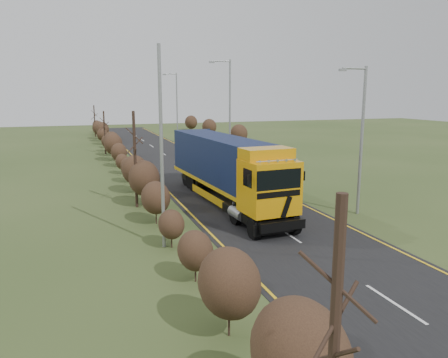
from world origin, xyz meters
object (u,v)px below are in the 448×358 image
at_px(car_red_hatchback, 238,161).
at_px(streetlight_near, 360,135).
at_px(lorry, 227,166).
at_px(car_blue_sedan, 244,155).
at_px(speed_sign, 257,152).

relative_size(car_red_hatchback, streetlight_near, 0.41).
distance_m(lorry, car_blue_sedan, 17.84).
distance_m(streetlight_near, speed_sign, 15.07).
bearing_deg(lorry, car_red_hatchback, 62.29).
bearing_deg(lorry, car_blue_sedan, 60.65).
height_order(car_red_hatchback, speed_sign, speed_sign).
bearing_deg(speed_sign, car_blue_sedan, 78.38).
distance_m(lorry, speed_sign, 11.84).
xyz_separation_m(lorry, car_blue_sedan, (7.65, 16.03, -1.74)).
xyz_separation_m(streetlight_near, speed_sign, (-0.10, 14.80, -2.86)).
bearing_deg(car_red_hatchback, lorry, 70.45).
height_order(lorry, streetlight_near, streetlight_near).
xyz_separation_m(car_red_hatchback, car_blue_sedan, (1.94, 3.13, 0.14)).
bearing_deg(car_blue_sedan, speed_sign, 106.72).
relative_size(lorry, car_red_hatchback, 4.51).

